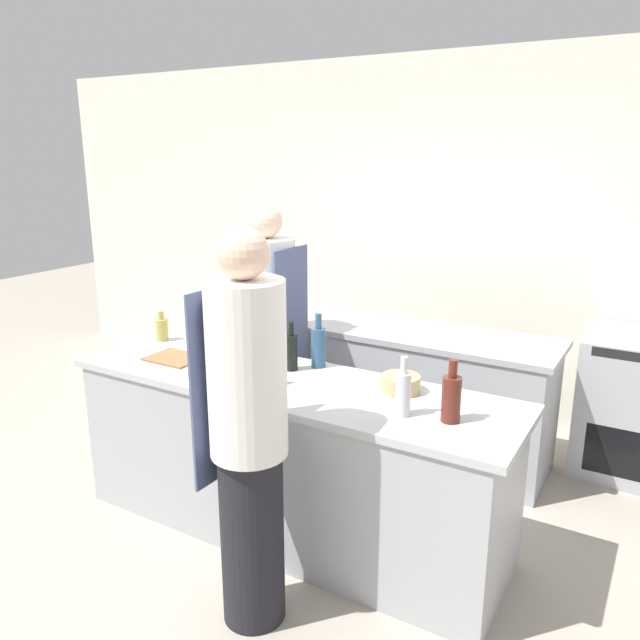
# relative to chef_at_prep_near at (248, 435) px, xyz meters

# --- Properties ---
(ground_plane) EXTENTS (16.00, 16.00, 0.00)m
(ground_plane) POSITION_rel_chef_at_prep_near_xyz_m (-0.23, 0.65, -0.91)
(ground_plane) COLOR #A89E8E
(wall_back) EXTENTS (8.00, 0.06, 2.80)m
(wall_back) POSITION_rel_chef_at_prep_near_xyz_m (-0.23, 2.78, 0.49)
(wall_back) COLOR silver
(wall_back) RESTS_ON ground_plane
(prep_counter) EXTENTS (2.51, 0.71, 0.90)m
(prep_counter) POSITION_rel_chef_at_prep_near_xyz_m (-0.23, 0.65, -0.46)
(prep_counter) COLOR #A8AAAF
(prep_counter) RESTS_ON ground_plane
(pass_counter) EXTENTS (1.85, 0.64, 0.90)m
(pass_counter) POSITION_rel_chef_at_prep_near_xyz_m (0.03, 1.88, -0.46)
(pass_counter) COLOR #A8AAAF
(pass_counter) RESTS_ON ground_plane
(chef_at_prep_near) EXTENTS (0.35, 0.34, 1.80)m
(chef_at_prep_near) POSITION_rel_chef_at_prep_near_xyz_m (0.00, 0.00, 0.00)
(chef_at_prep_near) COLOR black
(chef_at_prep_near) RESTS_ON ground_plane
(chef_at_stove) EXTENTS (0.40, 0.38, 1.76)m
(chef_at_stove) POSITION_rel_chef_at_prep_near_xyz_m (-0.84, 1.33, -0.04)
(chef_at_stove) COLOR black
(chef_at_stove) RESTS_ON ground_plane
(bottle_olive_oil) EXTENTS (0.09, 0.09, 0.29)m
(bottle_olive_oil) POSITION_rel_chef_at_prep_near_xyz_m (0.69, 0.59, 0.11)
(bottle_olive_oil) COLOR #5B2319
(bottle_olive_oil) RESTS_ON prep_counter
(bottle_vinegar) EXTENTS (0.07, 0.07, 0.28)m
(bottle_vinegar) POSITION_rel_chef_at_prep_near_xyz_m (0.48, 0.54, 0.10)
(bottle_vinegar) COLOR silver
(bottle_vinegar) RESTS_ON prep_counter
(bottle_wine) EXTENTS (0.07, 0.07, 0.23)m
(bottle_wine) POSITION_rel_chef_at_prep_near_xyz_m (-0.29, 0.52, 0.08)
(bottle_wine) COLOR #19471E
(bottle_wine) RESTS_ON prep_counter
(bottle_cooking_oil) EXTENTS (0.07, 0.07, 0.28)m
(bottle_cooking_oil) POSITION_rel_chef_at_prep_near_xyz_m (-0.30, 0.80, 0.10)
(bottle_cooking_oil) COLOR black
(bottle_cooking_oil) RESTS_ON prep_counter
(bottle_sauce) EXTENTS (0.08, 0.08, 0.31)m
(bottle_sauce) POSITION_rel_chef_at_prep_near_xyz_m (-0.20, 0.92, 0.11)
(bottle_sauce) COLOR #2D5175
(bottle_sauce) RESTS_ON prep_counter
(bottle_water) EXTENTS (0.08, 0.08, 0.20)m
(bottle_water) POSITION_rel_chef_at_prep_near_xyz_m (-1.32, 0.84, 0.07)
(bottle_water) COLOR #B2A84C
(bottle_water) RESTS_ON prep_counter
(bowl_mixing_large) EXTENTS (0.21, 0.21, 0.06)m
(bowl_mixing_large) POSITION_rel_chef_at_prep_near_xyz_m (-0.61, 0.58, 0.02)
(bowl_mixing_large) COLOR white
(bowl_mixing_large) RESTS_ON prep_counter
(bowl_prep_small) EXTENTS (0.20, 0.20, 0.09)m
(bowl_prep_small) POSITION_rel_chef_at_prep_near_xyz_m (0.35, 0.81, 0.03)
(bowl_prep_small) COLOR tan
(bowl_prep_small) RESTS_ON prep_counter
(cutting_board) EXTENTS (0.31, 0.25, 0.01)m
(cutting_board) POSITION_rel_chef_at_prep_near_xyz_m (-0.99, 0.61, -0.00)
(cutting_board) COLOR olive
(cutting_board) RESTS_ON prep_counter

